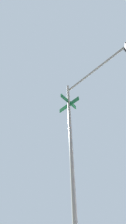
% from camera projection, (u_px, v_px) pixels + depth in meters
% --- Properties ---
extents(traffic_signal_near, '(2.05, 3.36, 6.49)m').
position_uv_depth(traffic_signal_near, '(97.00, 94.00, 4.27)').
color(traffic_signal_near, slate).
rests_on(traffic_signal_near, ground_plane).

